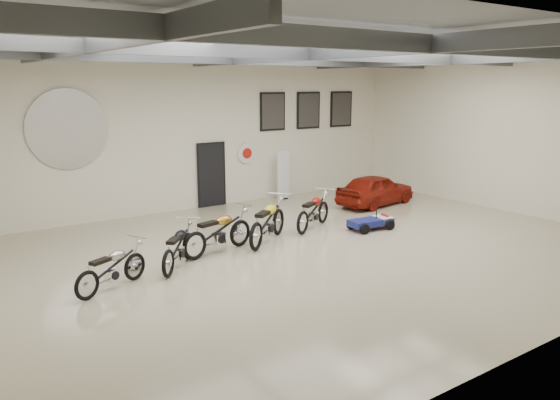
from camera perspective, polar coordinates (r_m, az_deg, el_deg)
floor at (r=13.52m, az=2.92°, el=-5.44°), size 16.00×12.00×0.01m
ceiling at (r=12.93m, az=3.17°, el=16.20°), size 16.00×12.00×0.01m
back_wall at (r=18.08m, az=-8.80°, el=6.96°), size 16.00×0.02×5.00m
right_wall at (r=18.97m, az=22.61°, el=6.42°), size 0.02×12.00×5.00m
ceiling_beams at (r=12.92m, az=3.16°, el=15.09°), size 15.80×11.80×0.32m
door at (r=18.44m, az=-7.20°, el=2.56°), size 0.92×0.08×2.10m
logo_plaque at (r=16.64m, az=-21.29°, el=6.90°), size 2.30×0.06×1.16m
poster_left at (r=19.51m, az=-0.78°, el=9.23°), size 1.05×0.08×1.35m
poster_mid at (r=20.45m, az=2.98°, el=9.35°), size 1.05×0.08×1.35m
poster_right at (r=21.47m, az=6.40°, el=9.42°), size 1.05×0.08×1.35m
oil_sign at (r=19.03m, az=-3.51°, el=4.91°), size 0.72×0.10×0.72m
banner_stand at (r=19.45m, az=0.34°, el=2.67°), size 0.49×0.22×1.77m
motorcycle_silver at (r=11.49m, az=-17.21°, el=-6.72°), size 1.87×1.28×0.94m
motorcycle_black at (r=12.48m, az=-10.60°, el=-4.76°), size 1.74×1.79×0.99m
motorcycle_gold at (r=13.38m, az=-6.48°, el=-3.24°), size 2.21×1.14×1.10m
motorcycle_yellow at (r=14.17m, az=-1.30°, el=-2.17°), size 2.23×1.84×1.16m
motorcycle_red at (r=15.56m, az=3.50°, el=-1.10°), size 2.09×1.49×1.05m
go_kart at (r=15.76m, az=9.85°, el=-1.97°), size 1.66×0.86×0.58m
vintage_car at (r=18.86m, az=9.96°, el=1.10°), size 1.72×3.29×1.07m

